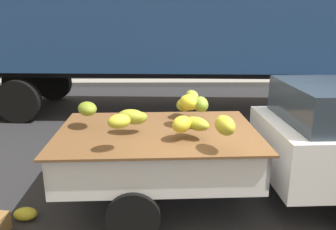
{
  "coord_description": "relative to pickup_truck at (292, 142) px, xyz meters",
  "views": [
    {
      "loc": [
        -1.12,
        -4.05,
        2.57
      ],
      "look_at": [
        -1.08,
        0.41,
        1.24
      ],
      "focal_mm": 35.61,
      "sensor_mm": 36.0,
      "label": 1
    }
  ],
  "objects": [
    {
      "name": "pickup_truck",
      "position": [
        0.0,
        0.0,
        0.0
      ],
      "size": [
        4.8,
        1.98,
        1.7
      ],
      "rotation": [
        0.0,
        0.0,
        0.04
      ],
      "color": "white",
      "rests_on": "ground"
    },
    {
      "name": "ground",
      "position": [
        -0.65,
        -0.27,
        -0.88
      ],
      "size": [
        220.0,
        220.0,
        0.0
      ],
      "primitive_type": "plane",
      "color": "#28282B"
    },
    {
      "name": "fallen_banana_bunch_near_tailgate",
      "position": [
        -3.61,
        -0.49,
        -0.8
      ],
      "size": [
        0.31,
        0.21,
        0.16
      ],
      "primitive_type": "ellipsoid",
      "rotation": [
        0.0,
        0.0,
        6.27
      ],
      "color": "gold",
      "rests_on": "ground"
    },
    {
      "name": "curb_strip",
      "position": [
        -0.65,
        8.56,
        -0.8
      ],
      "size": [
        80.0,
        0.8,
        0.16
      ],
      "primitive_type": "cube",
      "color": "gray",
      "rests_on": "ground"
    },
    {
      "name": "semi_trailer",
      "position": [
        -1.84,
        4.82,
        1.66
      ],
      "size": [
        12.1,
        3.08,
        3.95
      ],
      "rotation": [
        0.0,
        0.0,
        -0.04
      ],
      "color": "navy",
      "rests_on": "ground"
    }
  ]
}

